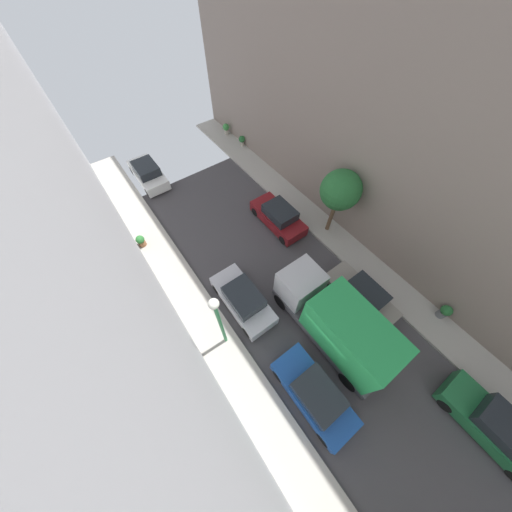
# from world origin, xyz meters

# --- Properties ---
(ground) EXTENTS (32.00, 32.00, 0.00)m
(ground) POSITION_xyz_m (0.00, 0.00, 0.00)
(ground) COLOR #423F42
(sidewalk_left) EXTENTS (2.00, 44.00, 0.15)m
(sidewalk_left) POSITION_xyz_m (-5.00, 0.00, 0.07)
(sidewalk_left) COLOR #A8A399
(sidewalk_left) RESTS_ON ground
(sidewalk_right) EXTENTS (2.00, 44.00, 0.15)m
(sidewalk_right) POSITION_xyz_m (5.00, 0.00, 0.07)
(sidewalk_right) COLOR #A8A399
(sidewalk_right) RESTS_ON ground
(building_left) EXTENTS (6.00, 44.00, 15.18)m
(building_left) POSITION_xyz_m (-9.00, 0.00, 7.59)
(building_left) COLOR #B2B2B7
(building_left) RESTS_ON ground
(parked_car_left_2) EXTENTS (1.78, 4.20, 1.57)m
(parked_car_left_2) POSITION_xyz_m (-2.70, -1.51, 0.72)
(parked_car_left_2) COLOR #194799
(parked_car_left_2) RESTS_ON ground
(parked_car_left_3) EXTENTS (1.78, 4.20, 1.57)m
(parked_car_left_3) POSITION_xyz_m (-2.70, 4.20, 0.72)
(parked_car_left_3) COLOR silver
(parked_car_left_3) RESTS_ON ground
(parked_car_left_4) EXTENTS (1.78, 4.20, 1.57)m
(parked_car_left_4) POSITION_xyz_m (-2.70, 17.28, 0.72)
(parked_car_left_4) COLOR white
(parked_car_left_4) RESTS_ON ground
(parked_car_right_1) EXTENTS (1.78, 4.20, 1.57)m
(parked_car_right_1) POSITION_xyz_m (2.70, -6.97, 0.72)
(parked_car_right_1) COLOR #1E6638
(parked_car_right_1) RESTS_ON ground
(parked_car_right_2) EXTENTS (1.78, 4.20, 1.57)m
(parked_car_right_2) POSITION_xyz_m (2.70, 0.50, 0.72)
(parked_car_right_2) COLOR gray
(parked_car_right_2) RESTS_ON ground
(parked_car_right_3) EXTENTS (1.78, 4.20, 1.57)m
(parked_car_right_3) POSITION_xyz_m (2.70, 7.80, 0.72)
(parked_car_right_3) COLOR maroon
(parked_car_right_3) RESTS_ON ground
(delivery_truck) EXTENTS (2.26, 6.60, 3.38)m
(delivery_truck) POSITION_xyz_m (0.00, 0.15, 1.79)
(delivery_truck) COLOR #4C4C51
(delivery_truck) RESTS_ON ground
(street_tree_1) EXTENTS (2.38, 2.38, 4.65)m
(street_tree_1) POSITION_xyz_m (5.07, 5.36, 3.58)
(street_tree_1) COLOR brown
(street_tree_1) RESTS_ON sidewalk_right
(potted_plant_0) EXTENTS (0.53, 0.53, 0.84)m
(potted_plant_0) POSITION_xyz_m (-5.69, 11.49, 0.58)
(potted_plant_0) COLOR brown
(potted_plant_0) RESTS_ON sidewalk_left
(potted_plant_1) EXTENTS (0.57, 0.57, 0.97)m
(potted_plant_1) POSITION_xyz_m (5.70, -2.77, 0.68)
(potted_plant_1) COLOR slate
(potted_plant_1) RESTS_ON sidewalk_right
(potted_plant_3) EXTENTS (0.59, 0.59, 0.97)m
(potted_plant_3) POSITION_xyz_m (5.57, 18.98, 0.72)
(potted_plant_3) COLOR #B2A899
(potted_plant_3) RESTS_ON sidewalk_right
(potted_plant_4) EXTENTS (0.55, 0.55, 0.86)m
(potted_plant_4) POSITION_xyz_m (5.75, 16.70, 0.65)
(potted_plant_4) COLOR #B2A899
(potted_plant_4) RESTS_ON sidewalk_right
(lamp_post) EXTENTS (0.44, 0.44, 5.00)m
(lamp_post) POSITION_xyz_m (-4.60, 3.05, 3.48)
(lamp_post) COLOR #26723F
(lamp_post) RESTS_ON sidewalk_left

